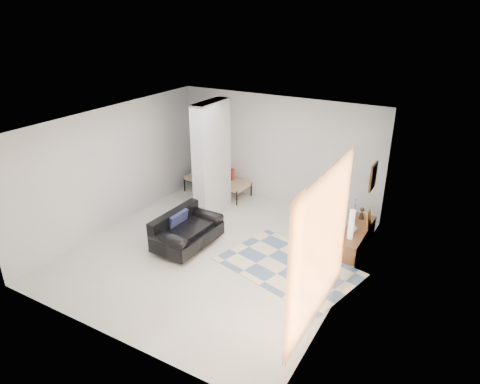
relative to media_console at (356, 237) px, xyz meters
The scene contains 17 objects.
floor 3.05m from the media_console, 145.96° to the right, with size 6.00×6.00×0.00m, color beige.
ceiling 4.00m from the media_console, 145.96° to the right, with size 6.00×6.00×0.00m, color white.
wall_back 3.08m from the media_console, 152.76° to the left, with size 6.00×6.00×0.00m, color silver.
wall_front 5.47m from the media_console, 118.19° to the right, with size 6.00×6.00×0.00m, color silver.
wall_left 5.67m from the media_console, 162.10° to the right, with size 6.00×6.00×0.00m, color silver.
wall_right 2.09m from the media_console, 82.32° to the right, with size 6.00×6.00×0.00m, color silver.
partition_column 3.81m from the media_console, behind, with size 0.35×1.20×2.80m, color #BABFC2.
hallway_door 4.86m from the media_console, 164.78° to the left, with size 0.85×0.06×2.04m, color white.
curtain 3.12m from the media_console, 87.00° to the right, with size 2.55×2.55×0.00m, color #FF9B43.
wall_art 1.46m from the media_console, ahead, with size 0.04×0.45×0.55m, color #3A230F.
media_console is the anchor object (origin of this frame).
loveseat 3.70m from the media_console, 150.20° to the right, with size 0.95×1.57×0.76m.
daybed 4.26m from the media_console, 167.44° to the left, with size 1.83×0.85×0.77m.
area_rug 1.77m from the media_console, 121.49° to the right, with size 2.63×1.75×0.01m, color beige.
cylinder_lamp 0.68m from the media_console, 92.59° to the right, with size 0.12×0.12×0.63m, color silver.
bronze_figurine 0.64m from the media_console, 95.33° to the left, with size 0.14×0.14×0.27m, color #322116, non-canonical shape.
vase 0.34m from the media_console, 108.00° to the right, with size 0.20×0.20×0.20m, color white.
Camera 1 is at (4.34, -6.59, 4.80)m, focal length 32.00 mm.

